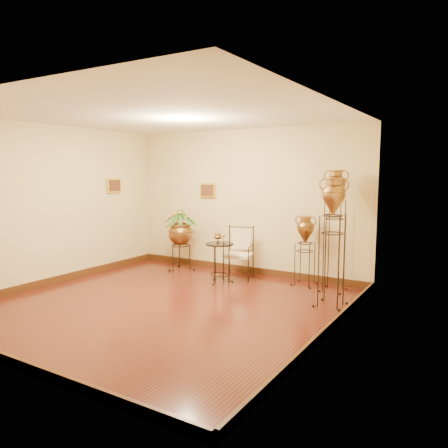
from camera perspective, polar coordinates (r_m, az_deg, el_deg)
The scene contains 8 objects.
ground at distance 6.74m, azimuth -7.71°, elevation -10.34°, with size 5.00×5.00×0.00m, color #582214.
room_shell at distance 6.46m, azimuth -7.96°, elevation 4.53°, with size 5.02×5.02×2.81m.
amphora_tall at distance 7.42m, azimuth 14.23°, elevation -0.68°, with size 0.52×0.52×2.04m.
amphora_mid at distance 6.59m, azimuth 13.95°, elevation -2.21°, with size 0.53×0.53×1.92m.
amphora_short at distance 7.75m, azimuth 10.53°, elevation -3.39°, with size 0.43×0.43×1.25m.
planter_urn at distance 8.85m, azimuth -5.72°, elevation -0.83°, with size 0.90×0.90×1.44m.
armchair at distance 8.12m, azimuth 1.92°, elevation -3.82°, with size 0.66×0.63×0.96m.
side_table at distance 7.84m, azimuth -0.58°, elevation -4.99°, with size 0.61×0.61×0.91m.
Camera 1 is at (4.08, -4.98, 2.00)m, focal length 35.00 mm.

